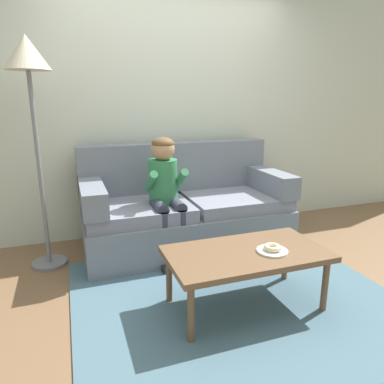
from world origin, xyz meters
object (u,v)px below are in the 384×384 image
(coffee_table, at_px, (246,257))
(person_child, at_px, (165,186))
(couch, at_px, (185,210))
(donut, at_px, (272,247))
(toy_controller, at_px, (266,266))
(floor_lamp, at_px, (29,77))

(coffee_table, height_order, person_child, person_child)
(couch, height_order, donut, couch)
(person_child, height_order, toy_controller, person_child)
(person_child, relative_size, toy_controller, 4.87)
(coffee_table, xyz_separation_m, floor_lamp, (-1.32, 1.17, 1.21))
(person_child, bearing_deg, toy_controller, -35.94)
(coffee_table, xyz_separation_m, person_child, (-0.29, 0.99, 0.29))
(couch, distance_m, floor_lamp, 1.78)
(person_child, distance_m, donut, 1.17)
(coffee_table, relative_size, person_child, 0.99)
(couch, relative_size, floor_lamp, 1.03)
(person_child, xyz_separation_m, toy_controller, (0.74, -0.54, -0.65))
(coffee_table, distance_m, floor_lamp, 2.14)
(couch, bearing_deg, coffee_table, -88.15)
(coffee_table, xyz_separation_m, donut, (0.16, -0.07, 0.07))
(person_child, bearing_deg, donut, -67.11)
(toy_controller, distance_m, floor_lamp, 2.47)
(donut, bearing_deg, couch, 98.73)
(coffee_table, bearing_deg, couch, 91.85)
(coffee_table, relative_size, toy_controller, 4.82)
(couch, relative_size, person_child, 1.78)
(person_child, distance_m, toy_controller, 1.12)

